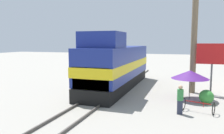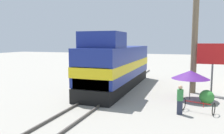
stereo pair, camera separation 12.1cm
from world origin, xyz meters
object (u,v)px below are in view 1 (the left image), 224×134
object	(u,v)px
utility_pole	(195,26)
person_bystander	(180,99)
locomotive	(116,66)
vendor_umbrella	(190,74)
billboard_sign	(212,57)
bicycle	(198,106)

from	to	relation	value
utility_pole	person_bystander	world-z (taller)	utility_pole
locomotive	utility_pole	distance (m)	7.01
locomotive	vendor_umbrella	xyz separation A→B (m)	(5.97, -1.87, -0.20)
vendor_umbrella	billboard_sign	xyz separation A→B (m)	(1.55, 1.91, 1.15)
utility_pole	bicycle	xyz separation A→B (m)	(0.22, -5.09, -4.85)
locomotive	person_bystander	bearing A→B (deg)	-44.99
locomotive	bicycle	world-z (taller)	locomotive
utility_pole	locomotive	bearing A→B (deg)	-176.95
utility_pole	bicycle	bearing A→B (deg)	-87.55
locomotive	utility_pole	size ratio (longest dim) A/B	1.17
bicycle	billboard_sign	bearing A→B (deg)	4.05
vendor_umbrella	locomotive	bearing A→B (deg)	162.61
locomotive	vendor_umbrella	bearing A→B (deg)	-17.39
utility_pole	vendor_umbrella	size ratio (longest dim) A/B	4.04
locomotive	person_bystander	distance (m)	7.76
locomotive	bicycle	size ratio (longest dim) A/B	6.62
utility_pole	billboard_sign	xyz separation A→B (m)	(1.33, -0.29, -2.32)
utility_pole	person_bystander	xyz separation A→B (m)	(-0.75, -5.77, -4.34)
bicycle	locomotive	bearing A→B (deg)	70.47
utility_pole	vendor_umbrella	world-z (taller)	utility_pole
bicycle	person_bystander	bearing A→B (deg)	142.04
locomotive	bicycle	distance (m)	8.14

